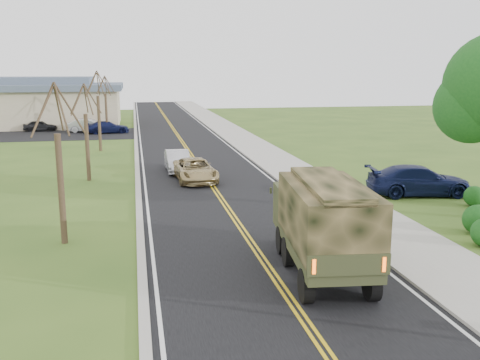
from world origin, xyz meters
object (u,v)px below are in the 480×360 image
object	(u,v)px
suv_champagne	(195,170)
pickup_navy	(419,180)
sedan_silver	(178,161)
military_truck	(323,219)

from	to	relation	value
suv_champagne	pickup_navy	xyz separation A→B (m)	(11.17, -5.88, 0.12)
suv_champagne	pickup_navy	distance (m)	12.62
suv_champagne	sedan_silver	xyz separation A→B (m)	(-0.76, 3.21, 0.02)
military_truck	pickup_navy	xyz separation A→B (m)	(8.79, 9.52, -1.05)
military_truck	suv_champagne	xyz separation A→B (m)	(-2.38, 15.41, -1.17)
suv_champagne	sedan_silver	world-z (taller)	sedan_silver
military_truck	suv_champagne	size ratio (longest dim) A/B	1.38
suv_champagne	military_truck	bearing A→B (deg)	-84.85
pickup_navy	suv_champagne	bearing A→B (deg)	70.88
military_truck	sedan_silver	xyz separation A→B (m)	(-3.14, 18.61, -1.15)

